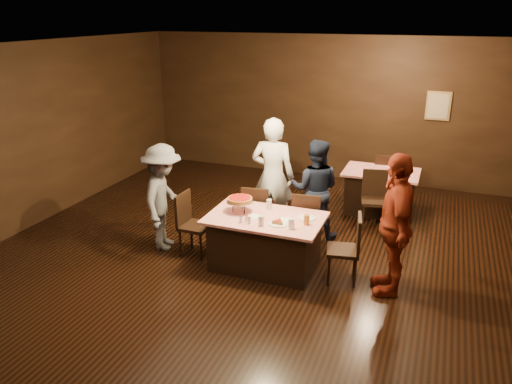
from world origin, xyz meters
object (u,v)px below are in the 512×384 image
Objects in this scene: diner_grey_knit at (163,197)px; glass_amber at (307,220)px; glass_front_left at (261,221)px; chair_end_right at (343,249)px; diner_red_shirt at (395,225)px; glass_back at (269,204)px; back_table at (380,192)px; chair_far_left at (257,213)px; chair_end_left at (195,225)px; chair_back_far at (385,177)px; main_table at (265,242)px; diner_navy_hoodie at (315,189)px; glass_front_right at (291,224)px; chair_far_right at (307,220)px; chair_back_near at (374,200)px; plate_empty at (307,218)px; pizza_stand at (240,200)px; diner_white_jacket at (273,176)px.

diner_grey_knit reaches higher than glass_amber.
diner_grey_knit is 11.65× the size of glass_front_left.
chair_end_right is 0.78m from diner_red_shirt.
glass_amber is (-1.13, -0.03, -0.09)m from diner_red_shirt.
glass_back is at bearing -115.72° from chair_end_right.
back_table is 1.37× the size of chair_far_left.
chair_end_left and chair_back_far have the same top height.
chair_end_left is at bearing -180.00° from main_table.
diner_navy_hoodie reaches higher than chair_back_far.
chair_end_right is 0.79m from glass_front_right.
chair_back_far is 0.58× the size of diner_grey_knit.
chair_end_right is at bearing 125.56° from chair_far_right.
diner_red_shirt reaches higher than main_table.
chair_back_near is 6.79× the size of glass_amber.
back_table is at bearing 80.69° from chair_back_far.
diner_red_shirt is at bearing 10.28° from glass_front_right.
main_table is 11.43× the size of glass_front_left.
plate_empty is at bearing -121.85° from chair_back_near.
main_table is 1.81m from diner_red_shirt.
chair_back_near is 0.58× the size of diner_grey_knit.
glass_front_left is (1.15, -0.30, 0.37)m from chair_end_left.
glass_back is (-0.50, 0.55, 0.00)m from glass_front_right.
chair_far_right is 2.66m from chair_back_far.
diner_navy_hoodie is at bearing 57.23° from pizza_stand.
chair_back_near is 2.14m from glass_back.
glass_amber is at bearing -4.76° from main_table.
diner_navy_hoodie is at bearing -154.76° from chair_far_left.
diner_white_jacket reaches higher than chair_back_near.
chair_back_far is at bearing 77.90° from plate_empty.
main_table is 3.50m from chair_back_far.
chair_end_right is 0.50× the size of diner_white_jacket.
diner_red_shirt reaches higher than plate_empty.
chair_back_far is 3.41m from glass_amber.
chair_far_left is 0.80m from chair_far_right.
glass_front_left is 0.40m from glass_front_right.
chair_far_right is 1.16m from pizza_stand.
diner_navy_hoodie reaches higher than plate_empty.
diner_white_jacket reaches higher than glass_back.
pizza_stand reaches higher than back_table.
chair_end_right is 1.91m from diner_white_jacket.
chair_far_right is 0.90m from glass_amber.
glass_front_left is at bearing -80.54° from main_table.
chair_back_far reaches higher than glass_back.
chair_far_left reaches higher than glass_back.
glass_amber is at bearing 121.43° from diner_white_jacket.
diner_grey_knit is (-2.05, -0.70, 0.34)m from chair_far_right.
chair_back_near is 6.79× the size of glass_front_right.
diner_navy_hoodie is 6.42× the size of plate_empty.
chair_back_far is at bearing 66.90° from glass_back.
chair_end_left and chair_back_near have the same top height.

